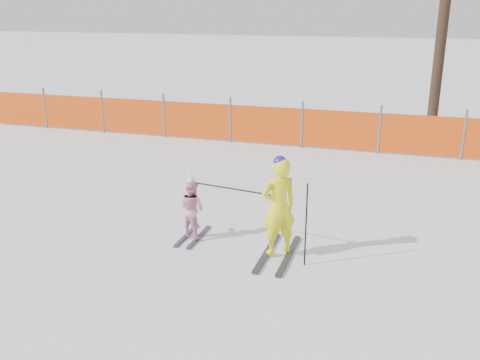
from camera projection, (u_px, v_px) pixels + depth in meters
The scene contains 5 objects.
ground at pixel (230, 250), 8.32m from camera, with size 120.00×120.00×0.00m, color white.
adult at pixel (279, 207), 7.92m from camera, with size 0.65×1.41×1.58m.
child at pixel (192, 208), 8.64m from camera, with size 0.56×0.94×1.14m.
ski_poles at pixel (268, 207), 7.92m from camera, with size 1.84×0.44×1.27m.
safety_fence at pixel (222, 122), 14.80m from camera, with size 15.69×0.06×1.25m.
Camera 1 is at (2.39, -7.17, 3.64)m, focal length 40.00 mm.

